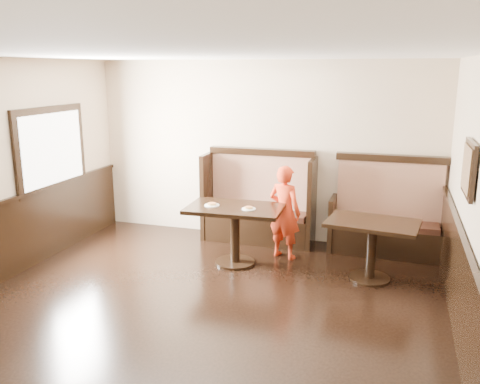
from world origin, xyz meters
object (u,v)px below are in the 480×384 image
at_px(table_neighbor, 372,236).
at_px(booth_main, 259,208).
at_px(table_main, 235,220).
at_px(booth_neighbor, 387,221).
at_px(child, 285,212).

bearing_deg(table_neighbor, booth_main, 156.16).
bearing_deg(table_main, booth_neighbor, 26.26).
xyz_separation_m(booth_neighbor, table_neighbor, (-0.16, -1.10, 0.11)).
xyz_separation_m(booth_main, table_main, (-0.05, -1.09, 0.11)).
xyz_separation_m(booth_main, booth_neighbor, (1.95, -0.00, -0.05)).
bearing_deg(child, table_main, 54.87).
bearing_deg(booth_neighbor, child, -155.50).
xyz_separation_m(table_neighbor, child, (-1.24, 0.46, 0.09)).
bearing_deg(table_main, booth_main, 85.09).
distance_m(booth_main, child, 0.86).
height_order(table_neighbor, child, child).
relative_size(table_main, table_neighbor, 1.09).
height_order(booth_neighbor, child, booth_neighbor).
relative_size(booth_main, booth_neighbor, 1.06).
bearing_deg(booth_main, table_neighbor, -31.54).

